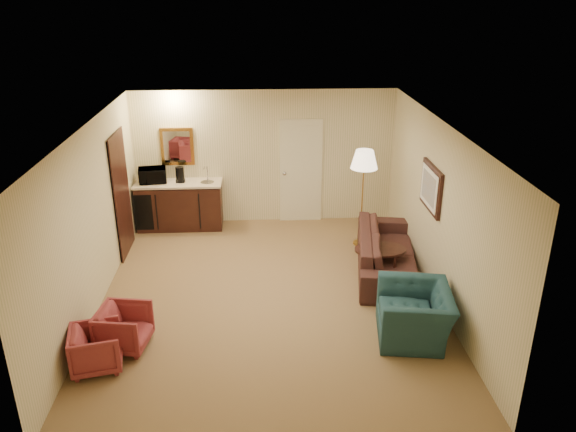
% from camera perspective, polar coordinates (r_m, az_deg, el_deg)
% --- Properties ---
extents(ground, '(6.00, 6.00, 0.00)m').
position_cam_1_polar(ground, '(8.62, -1.91, -8.10)').
color(ground, '#97794D').
rests_on(ground, ground).
extents(room_walls, '(5.02, 6.01, 2.61)m').
position_cam_1_polar(room_walls, '(8.62, -2.83, 4.41)').
color(room_walls, beige).
rests_on(room_walls, ground).
extents(wetbar_cabinet, '(1.64, 0.58, 0.92)m').
position_cam_1_polar(wetbar_cabinet, '(10.99, -10.93, 1.10)').
color(wetbar_cabinet, black).
rests_on(wetbar_cabinet, ground).
extents(sofa, '(1.05, 2.43, 0.92)m').
position_cam_1_polar(sofa, '(9.27, 10.09, -2.95)').
color(sofa, black).
rests_on(sofa, ground).
extents(teal_armchair, '(0.83, 1.15, 0.93)m').
position_cam_1_polar(teal_armchair, '(7.67, 12.79, -8.90)').
color(teal_armchair, '#1B3C45').
rests_on(teal_armchair, ground).
extents(rose_chair_near, '(0.66, 0.69, 0.63)m').
position_cam_1_polar(rose_chair_near, '(7.65, -16.34, -10.68)').
color(rose_chair_near, '#9B3932').
rests_on(rose_chair_near, ground).
extents(rose_chair_far, '(0.66, 0.69, 0.60)m').
position_cam_1_polar(rose_chair_far, '(7.39, -18.93, -12.42)').
color(rose_chair_far, '#9B3932').
rests_on(rose_chair_far, ground).
extents(coffee_table, '(0.99, 0.85, 0.48)m').
position_cam_1_polar(coffee_table, '(9.21, 9.28, -4.60)').
color(coffee_table, black).
rests_on(coffee_table, ground).
extents(floor_lamp, '(0.57, 0.57, 1.77)m').
position_cam_1_polar(floor_lamp, '(10.01, 7.55, 1.80)').
color(floor_lamp, '#AE843A').
rests_on(floor_lamp, ground).
extents(waste_bin, '(0.28, 0.28, 0.27)m').
position_cam_1_polar(waste_bin, '(10.97, -7.49, -0.54)').
color(waste_bin, black).
rests_on(waste_bin, ground).
extents(microwave, '(0.54, 0.36, 0.34)m').
position_cam_1_polar(microwave, '(10.89, -13.62, 4.20)').
color(microwave, black).
rests_on(microwave, wetbar_cabinet).
extents(coffee_maker, '(0.17, 0.17, 0.30)m').
position_cam_1_polar(coffee_maker, '(10.80, -10.92, 4.15)').
color(coffee_maker, black).
rests_on(coffee_maker, wetbar_cabinet).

